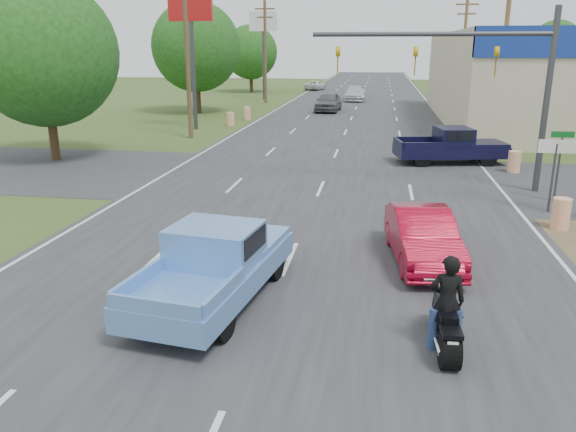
% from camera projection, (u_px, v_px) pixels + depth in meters
% --- Properties ---
extents(main_road, '(15.00, 180.00, 0.02)m').
position_uv_depth(main_road, '(351.00, 118.00, 45.45)').
color(main_road, '#2D2D30').
rests_on(main_road, ground).
extents(cross_road, '(120.00, 10.00, 0.02)m').
position_uv_depth(cross_road, '(325.00, 178.00, 24.65)').
color(cross_road, '#2D2D30').
rests_on(cross_road, ground).
extents(utility_pole_2, '(2.00, 0.28, 10.00)m').
position_uv_depth(utility_pole_2, '(504.00, 51.00, 33.96)').
color(utility_pole_2, '#4C3823').
rests_on(utility_pole_2, ground).
extents(utility_pole_3, '(2.00, 0.28, 10.00)m').
position_uv_depth(utility_pole_3, '(463.00, 50.00, 50.98)').
color(utility_pole_3, '#4C3823').
rests_on(utility_pole_3, ground).
extents(utility_pole_5, '(2.00, 0.28, 10.00)m').
position_uv_depth(utility_pole_5, '(187.00, 51.00, 34.03)').
color(utility_pole_5, '#4C3823').
rests_on(utility_pole_5, ground).
extents(utility_pole_6, '(2.00, 0.28, 10.00)m').
position_uv_depth(utility_pole_6, '(265.00, 50.00, 56.72)').
color(utility_pole_6, '#4C3823').
rests_on(utility_pole_6, ground).
extents(tree_0, '(7.14, 7.14, 8.84)m').
position_uv_depth(tree_0, '(44.00, 53.00, 27.17)').
color(tree_0, '#422D19').
rests_on(tree_0, ground).
extents(tree_1, '(7.56, 7.56, 9.36)m').
position_uv_depth(tree_1, '(196.00, 47.00, 47.80)').
color(tree_1, '#422D19').
rests_on(tree_1, ground).
extents(tree_2, '(6.72, 6.72, 8.32)m').
position_uv_depth(tree_2, '(251.00, 52.00, 70.78)').
color(tree_2, '#422D19').
rests_on(tree_2, ground).
extents(tree_4, '(9.24, 9.24, 11.44)m').
position_uv_depth(tree_4, '(1.00, 39.00, 84.99)').
color(tree_4, '#422D19').
rests_on(tree_4, ground).
extents(tree_5, '(7.98, 7.98, 9.88)m').
position_uv_depth(tree_5, '(555.00, 45.00, 91.17)').
color(tree_5, '#422D19').
rests_on(tree_5, ground).
extents(tree_6, '(8.82, 8.82, 10.92)m').
position_uv_depth(tree_6, '(200.00, 42.00, 100.16)').
color(tree_6, '#422D19').
rests_on(tree_6, ground).
extents(barrel_0, '(0.56, 0.56, 1.00)m').
position_uv_depth(barrel_0, '(561.00, 214.00, 17.61)').
color(barrel_0, orange).
rests_on(barrel_0, ground).
extents(barrel_1, '(0.56, 0.56, 1.00)m').
position_uv_depth(barrel_1, '(514.00, 162.00, 25.59)').
color(barrel_1, orange).
rests_on(barrel_1, ground).
extents(barrel_2, '(0.56, 0.56, 1.00)m').
position_uv_depth(barrel_2, '(231.00, 119.00, 40.94)').
color(barrel_2, orange).
rests_on(barrel_2, ground).
extents(barrel_3, '(0.56, 0.56, 1.00)m').
position_uv_depth(barrel_3, '(247.00, 113.00, 44.67)').
color(barrel_3, orange).
rests_on(barrel_3, ground).
extents(pole_sign_left_near, '(3.00, 0.35, 9.20)m').
position_uv_depth(pole_sign_left_near, '(191.00, 22.00, 37.43)').
color(pole_sign_left_near, '#3F3F44').
rests_on(pole_sign_left_near, ground).
extents(pole_sign_left_far, '(3.00, 0.35, 9.20)m').
position_uv_depth(pole_sign_left_far, '(263.00, 31.00, 60.12)').
color(pole_sign_left_far, '#3F3F44').
rests_on(pole_sign_left_far, ground).
extents(lane_sign, '(1.20, 0.08, 2.52)m').
position_uv_depth(lane_sign, '(555.00, 158.00, 19.07)').
color(lane_sign, '#3F3F44').
rests_on(lane_sign, ground).
extents(street_name_sign, '(0.80, 0.08, 2.61)m').
position_uv_depth(street_name_sign, '(559.00, 159.00, 20.48)').
color(street_name_sign, '#3F3F44').
rests_on(street_name_sign, ground).
extents(signal_mast, '(9.12, 0.40, 7.00)m').
position_uv_depth(signal_mast, '(477.00, 67.00, 21.44)').
color(signal_mast, '#3F3F44').
rests_on(signal_mast, ground).
extents(red_convertible, '(2.02, 4.42, 1.40)m').
position_uv_depth(red_convertible, '(422.00, 237.00, 14.83)').
color(red_convertible, '#A1071F').
rests_on(red_convertible, ground).
extents(motorcycle, '(0.69, 2.23, 1.13)m').
position_uv_depth(motorcycle, '(445.00, 327.00, 10.47)').
color(motorcycle, black).
rests_on(motorcycle, ground).
extents(rider, '(0.68, 0.46, 1.81)m').
position_uv_depth(rider, '(447.00, 306.00, 10.41)').
color(rider, black).
rests_on(rider, ground).
extents(blue_pickup, '(2.77, 5.54, 1.76)m').
position_uv_depth(blue_pickup, '(217.00, 262.00, 12.58)').
color(blue_pickup, black).
rests_on(blue_pickup, ground).
extents(navy_pickup, '(5.62, 3.07, 1.77)m').
position_uv_depth(navy_pickup, '(453.00, 145.00, 27.61)').
color(navy_pickup, black).
rests_on(navy_pickup, ground).
extents(distant_car_grey, '(2.27, 5.08, 1.70)m').
position_uv_depth(distant_car_grey, '(328.00, 102.00, 50.11)').
color(distant_car_grey, '#56575B').
rests_on(distant_car_grey, ground).
extents(distant_car_silver, '(2.17, 5.27, 1.52)m').
position_uv_depth(distant_car_silver, '(355.00, 94.00, 60.39)').
color(distant_car_silver, silver).
rests_on(distant_car_silver, ground).
extents(distant_car_white, '(2.75, 4.67, 1.22)m').
position_uv_depth(distant_car_white, '(316.00, 85.00, 75.81)').
color(distant_car_white, silver).
rests_on(distant_car_white, ground).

